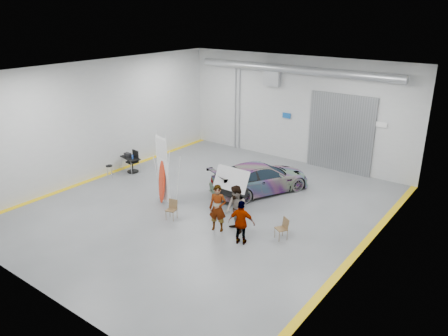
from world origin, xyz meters
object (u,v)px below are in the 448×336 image
Objects in this scene: surfboard_display at (163,176)px; shop_stool at (110,172)px; folding_chair_far at (281,233)px; work_table at (130,157)px; office_chair at (133,163)px; sedan_car at (260,178)px; person_a at (218,208)px; person_c at (242,223)px; person_b at (236,210)px; folding_chair_near at (172,213)px.

shop_stool is at bearing -171.96° from surfboard_display.
shop_stool is at bearing -150.55° from folding_chair_far.
work_table reaches higher than folding_chair_far.
surfboard_display reaches higher than shop_stool.
shop_stool is (-10.40, 0.23, 0.08)m from folding_chair_far.
sedan_car is at bearing 21.83° from office_chair.
sedan_car is at bearing 79.91° from person_a.
person_a reaches higher than person_c.
office_chair is (-8.37, 2.22, -0.47)m from person_b.
folding_chair_far is 10.40m from shop_stool.
surfboard_display is 3.92× the size of folding_chair_near.
person_a is (0.73, -4.32, 0.24)m from sedan_car.
person_a reaches higher than shop_stool.
folding_chair_near is 0.98× the size of folding_chair_far.
folding_chair_far is 0.63× the size of work_table.
person_a reaches higher than folding_chair_far.
surfboard_display is 3.86× the size of folding_chair_far.
folding_chair_near is at bearing 171.16° from person_a.
person_c reaches higher than office_chair.
person_a is at bearing -17.44° from work_table.
office_chair is (-7.69, 2.51, -0.45)m from person_a.
work_table is (-7.96, 2.50, -0.18)m from person_a.
sedan_car is 7.46m from work_table.
surfboard_display is at bearing 129.60° from folding_chair_near.
person_c is 3.55m from folding_chair_near.
person_a is at bearing 124.27° from sedan_car.
work_table is at bearing -170.61° from office_chair.
person_a reaches higher than sedan_car.
person_a reaches higher than work_table.
office_chair is (-4.16, 1.91, -0.82)m from surfboard_display.
surfboard_display reaches higher than person_b.
surfboard_display reaches higher than sedan_car.
office_chair is at bearing 2.14° from work_table.
surfboard_display is at bearing -23.28° from work_table.
person_a is 2.29m from folding_chair_near.
surfboard_display is at bearing -29.78° from person_c.
person_c is 2.04× the size of folding_chair_far.
folding_chair_near is (1.39, -1.00, -1.08)m from surfboard_display.
person_c is at bearing -16.78° from work_table.
surfboard_display is (-4.21, 0.31, 0.36)m from person_b.
person_a is at bearing -8.02° from shop_stool.
person_c is 0.53× the size of surfboard_display.
person_c is at bearing -13.04° from folding_chair_near.
work_table is at bearing 88.26° from shop_stool.
folding_chair_far is at bearing 0.77° from person_a.
sedan_car is 5.08m from person_c.
shop_stool is at bearing 48.43° from sedan_car.
office_chair is at bearing 77.48° from shop_stool.
work_table is 0.38m from office_chair.
folding_chair_far is 10.49m from work_table.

